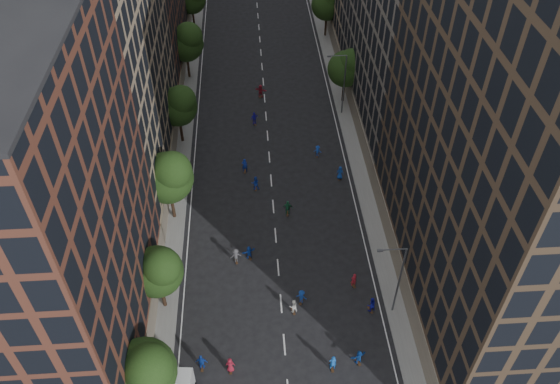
{
  "coord_description": "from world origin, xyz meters",
  "views": [
    {
      "loc": [
        -2.15,
        -17.75,
        44.07
      ],
      "look_at": [
        0.8,
        27.24,
        2.0
      ],
      "focal_mm": 35.0,
      "sensor_mm": 36.0,
      "label": 1
    }
  ],
  "objects_px": {
    "streetlamp_near": "(398,277)",
    "skater_1": "(333,363)",
    "streetlamp_far": "(343,81)",
    "skater_2": "(371,305)"
  },
  "relations": [
    {
      "from": "streetlamp_near",
      "to": "streetlamp_far",
      "type": "relative_size",
      "value": 1.0
    },
    {
      "from": "streetlamp_near",
      "to": "skater_2",
      "type": "relative_size",
      "value": 5.1
    },
    {
      "from": "streetlamp_near",
      "to": "skater_2",
      "type": "xyz_separation_m",
      "value": [
        -1.87,
        0.16,
        -4.28
      ]
    },
    {
      "from": "skater_1",
      "to": "skater_2",
      "type": "bearing_deg",
      "value": -130.52
    },
    {
      "from": "streetlamp_near",
      "to": "skater_1",
      "type": "distance_m",
      "value": 9.49
    },
    {
      "from": "streetlamp_near",
      "to": "skater_1",
      "type": "xyz_separation_m",
      "value": [
        -6.35,
        -5.63,
        -4.25
      ]
    },
    {
      "from": "skater_2",
      "to": "streetlamp_far",
      "type": "bearing_deg",
      "value": -111.44
    },
    {
      "from": "streetlamp_far",
      "to": "skater_1",
      "type": "relative_size",
      "value": 4.91
    },
    {
      "from": "streetlamp_far",
      "to": "skater_2",
      "type": "xyz_separation_m",
      "value": [
        -1.87,
        -32.84,
        -4.28
      ]
    },
    {
      "from": "streetlamp_near",
      "to": "streetlamp_far",
      "type": "height_order",
      "value": "same"
    }
  ]
}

